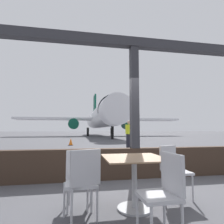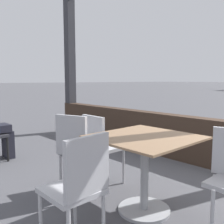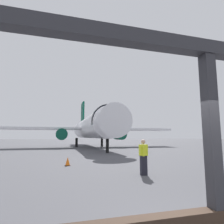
{
  "view_description": "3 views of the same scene",
  "coord_description": "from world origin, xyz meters",
  "views": [
    {
      "loc": [
        -1.42,
        -4.57,
        1.18
      ],
      "look_at": [
        2.93,
        19.24,
        3.5
      ],
      "focal_mm": 30.04,
      "sensor_mm": 36.0,
      "label": 1
    },
    {
      "loc": [
        1.02,
        -3.66,
        1.31
      ],
      "look_at": [
        -0.95,
        -1.83,
        0.97
      ],
      "focal_mm": 41.39,
      "sensor_mm": 36.0,
      "label": 2
    },
    {
      "loc": [
        -2.5,
        -2.67,
        1.89
      ],
      "look_at": [
        2.39,
        15.02,
        4.28
      ],
      "focal_mm": 30.31,
      "sensor_mm": 36.0,
      "label": 3
    }
  ],
  "objects": [
    {
      "name": "traffic_cone",
      "position": [
        -1.93,
        10.35,
        0.26
      ],
      "size": [
        0.36,
        0.36,
        0.56
      ],
      "color": "orange",
      "rests_on": "ground"
    },
    {
      "name": "window_frame",
      "position": [
        0.0,
        0.0,
        1.22
      ],
      "size": [
        9.12,
        0.24,
        3.59
      ],
      "color": "#38281E",
      "rests_on": "ground"
    },
    {
      "name": "ground_plane",
      "position": [
        0.0,
        40.0,
        0.0
      ],
      "size": [
        220.0,
        220.0,
        0.0
      ],
      "primitive_type": "plane",
      "color": "#4C4C51"
    },
    {
      "name": "ground_crew_worker",
      "position": [
        1.58,
        6.2,
        0.9
      ],
      "size": [
        0.4,
        0.54,
        1.74
      ],
      "color": "black",
      "rests_on": "ground"
    },
    {
      "name": "airplane",
      "position": [
        2.98,
        31.29,
        3.56
      ],
      "size": [
        31.31,
        31.78,
        10.51
      ],
      "color": "silver",
      "rests_on": "ground"
    }
  ]
}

